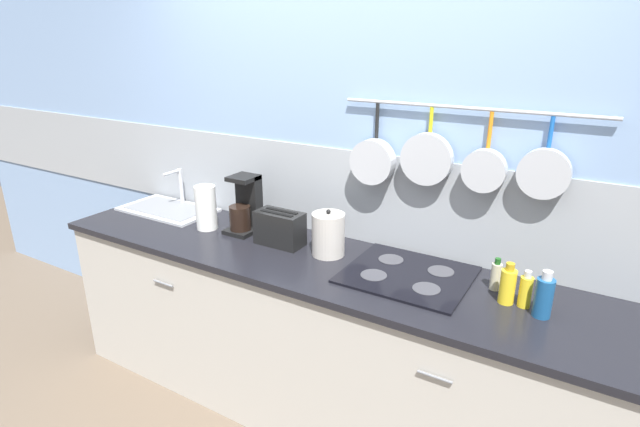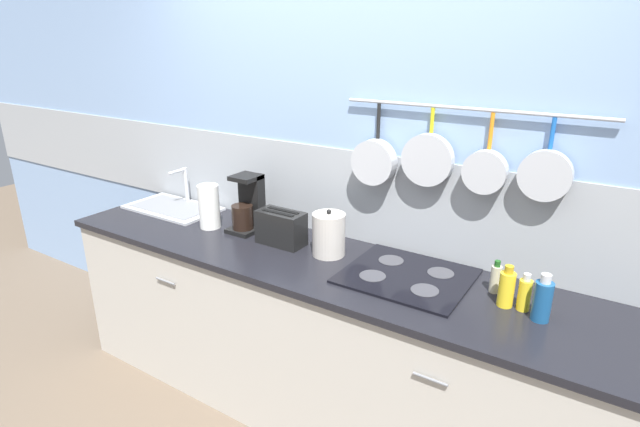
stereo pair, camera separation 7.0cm
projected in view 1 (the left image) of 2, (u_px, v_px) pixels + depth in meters
The scene contains 14 objects.
ground_plane at pixel (315, 408), 2.80m from camera, with size 12.00×12.00×0.00m, color brown.
wall_back at pixel (350, 174), 2.66m from camera, with size 7.20×0.15×2.60m.
cabinet_base at pixel (314, 341), 2.65m from camera, with size 2.99×0.64×0.89m.
countertop at pixel (314, 262), 2.50m from camera, with size 3.03×0.66×0.03m.
sink_basin at pixel (168, 208), 3.17m from camera, with size 0.60×0.34×0.24m.
paper_towel_roll at pixel (206, 208), 2.84m from camera, with size 0.12×0.12×0.25m.
coffee_maker at pixel (245, 208), 2.81m from camera, with size 0.16×0.19×0.32m.
toaster at pixel (280, 228), 2.63m from camera, with size 0.27×0.13×0.18m.
kettle at pixel (328, 234), 2.51m from camera, with size 0.17×0.17×0.24m.
cooktop at pixel (407, 274), 2.31m from camera, with size 0.56×0.50×0.01m.
bottle_sesame_oil at pixel (496, 276), 2.17m from camera, with size 0.05×0.05×0.15m.
bottle_olive_oil at pixel (508, 285), 2.06m from camera, with size 0.06×0.06×0.18m.
bottle_hot_sauce at pixel (526, 291), 2.03m from camera, with size 0.05×0.05×0.16m.
bottle_vinegar at pixel (544, 297), 1.96m from camera, with size 0.07×0.07×0.20m.
Camera 1 is at (1.19, -1.93, 1.98)m, focal length 28.00 mm.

